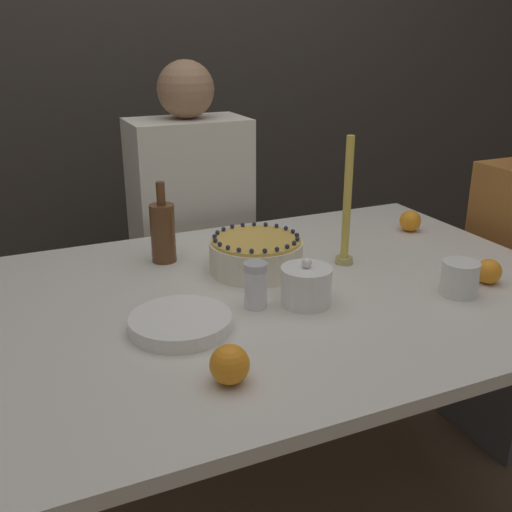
% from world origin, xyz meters
% --- Properties ---
extents(wall_behind, '(8.00, 0.05, 2.60)m').
position_xyz_m(wall_behind, '(0.00, 1.40, 1.30)').
color(wall_behind, '#38332D').
rests_on(wall_behind, ground_plane).
extents(dining_table, '(1.46, 1.06, 0.73)m').
position_xyz_m(dining_table, '(0.00, 0.00, 0.63)').
color(dining_table, beige).
rests_on(dining_table, ground_plane).
extents(cake, '(0.25, 0.25, 0.10)m').
position_xyz_m(cake, '(-0.02, 0.14, 0.78)').
color(cake, '#EFE5CC').
rests_on(cake, dining_table).
extents(sugar_bowl, '(0.12, 0.12, 0.11)m').
position_xyz_m(sugar_bowl, '(0.00, -0.10, 0.78)').
color(sugar_bowl, white).
rests_on(sugar_bowl, dining_table).
extents(sugar_shaker, '(0.06, 0.06, 0.11)m').
position_xyz_m(sugar_shaker, '(-0.12, -0.07, 0.79)').
color(sugar_shaker, white).
rests_on(sugar_shaker, dining_table).
extents(plate_stack, '(0.22, 0.22, 0.03)m').
position_xyz_m(plate_stack, '(-0.31, -0.10, 0.75)').
color(plate_stack, white).
rests_on(plate_stack, dining_table).
extents(candle, '(0.05, 0.05, 0.35)m').
position_xyz_m(candle, '(0.22, 0.08, 0.88)').
color(candle, tan).
rests_on(candle, dining_table).
extents(bottle, '(0.07, 0.07, 0.23)m').
position_xyz_m(bottle, '(-0.23, 0.31, 0.82)').
color(bottle, brown).
rests_on(bottle, dining_table).
extents(cup, '(0.09, 0.09, 0.08)m').
position_xyz_m(cup, '(0.37, -0.21, 0.77)').
color(cup, white).
rests_on(cup, dining_table).
extents(orange_fruit_0, '(0.07, 0.07, 0.07)m').
position_xyz_m(orange_fruit_0, '(-0.29, -0.34, 0.77)').
color(orange_fruit_0, orange).
rests_on(orange_fruit_0, dining_table).
extents(orange_fruit_1, '(0.06, 0.06, 0.06)m').
position_xyz_m(orange_fruit_1, '(0.48, -0.18, 0.76)').
color(orange_fruit_1, orange).
rests_on(orange_fruit_1, dining_table).
extents(orange_fruit_2, '(0.07, 0.07, 0.07)m').
position_xyz_m(orange_fruit_2, '(0.57, 0.24, 0.77)').
color(orange_fruit_2, orange).
rests_on(orange_fruit_2, dining_table).
extents(person_man_blue_shirt, '(0.40, 0.34, 1.25)m').
position_xyz_m(person_man_blue_shirt, '(-0.01, 0.73, 0.54)').
color(person_man_blue_shirt, '#2D2D38').
rests_on(person_man_blue_shirt, ground_plane).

